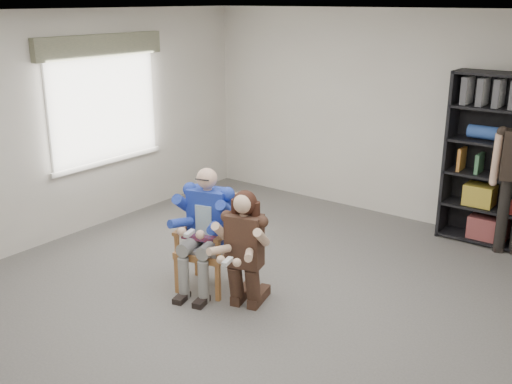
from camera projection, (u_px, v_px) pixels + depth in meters
The scene contains 6 objects.
room_shell at pixel (234, 176), 5.36m from camera, with size 6.00×7.00×2.80m, color silver, non-canonical shape.
floor at pixel (235, 314), 5.80m from camera, with size 6.00×7.00×0.01m, color #5F5D59.
window_left at pixel (105, 102), 7.74m from camera, with size 0.16×2.00×1.75m, color white, non-canonical shape.
armchair at pixel (206, 243), 6.18m from camera, with size 0.58×0.56×1.01m, color #AC6034, non-canonical shape.
seated_man at pixel (206, 230), 6.13m from camera, with size 0.56×0.79×1.31m, color #142199, non-canonical shape.
kneeling_woman at pixel (243, 252), 5.73m from camera, with size 0.50×0.81×1.20m, color #3D241E, non-canonical shape.
Camera 1 is at (3.25, -3.99, 2.92)m, focal length 42.00 mm.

